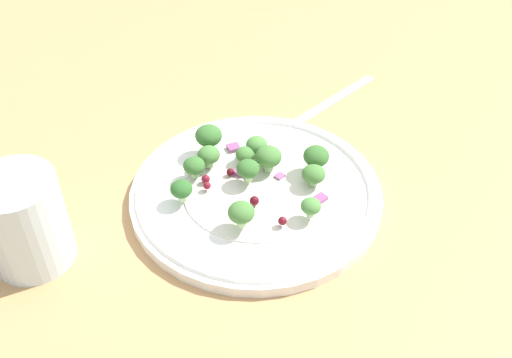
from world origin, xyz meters
TOP-DOWN VIEW (x-y plane):
  - ground_plane at (0.00, 0.00)cm, footprint 180.00×180.00cm
  - plate at (2.00, 2.59)cm, footprint 26.64×26.64cm
  - dressing_pool at (2.00, 2.59)cm, footprint 15.45×15.45cm
  - broccoli_floret_0 at (0.70, -2.48)cm, footprint 2.36×2.36cm
  - broccoli_floret_1 at (-0.30, -0.28)cm, footprint 2.87×2.87cm
  - broccoli_floret_2 at (9.83, 2.73)cm, footprint 2.28×2.28cm
  - broccoli_floret_3 at (-2.17, 8.24)cm, footprint 2.03×2.03cm
  - broccoli_floret_4 at (5.68, -4.45)cm, footprint 2.99×2.99cm
  - broccoli_floret_5 at (7.98, -0.63)cm, footprint 2.33×2.33cm
  - broccoli_floret_6 at (6.14, -2.08)cm, footprint 2.45×2.45cm
  - broccoli_floret_7 at (2.63, 1.60)cm, footprint 2.43×2.43cm
  - broccoli_floret_8 at (4.75, 7.89)cm, footprint 2.63×2.63cm
  - broccoli_floret_9 at (-3.98, 3.52)cm, footprint 2.50×2.50cm
  - broccoli_floret_10 at (-4.83, 1.60)cm, footprint 2.79×2.79cm
  - broccoli_floret_11 at (2.18, -1.66)cm, footprint 2.15×2.15cm
  - cranberry_0 at (7.00, 0.57)cm, footprint 0.91×0.91cm
  - cranberry_1 at (0.80, 8.61)cm, footprint 0.87×0.87cm
  - cranberry_2 at (2.78, 5.07)cm, footprint 0.99×0.99cm
  - cranberry_3 at (4.22, -0.18)cm, footprint 0.83×0.83cm
  - cranberry_4 at (7.06, 1.75)cm, footprint 0.82×0.82cm
  - onion_bit_0 at (2.94, -4.41)cm, footprint 1.55×1.49cm
  - onion_bit_1 at (3.25, 0.30)cm, footprint 1.40×1.38cm
  - onion_bit_2 at (-0.91, 1.43)cm, footprint 1.28×1.23cm
  - onion_bit_3 at (-4.06, 5.90)cm, footprint 1.56×1.48cm
  - fork at (-9.79, -11.51)cm, footprint 16.93×11.02cm
  - water_glass at (24.65, 5.49)cm, footprint 7.80×7.80cm

SIDE VIEW (x-z plane):
  - ground_plane at x=0.00cm, z-range -2.00..0.00cm
  - fork at x=-9.79cm, z-range 0.00..0.50cm
  - plate at x=2.00cm, z-range 0.01..1.71cm
  - dressing_pool at x=2.00cm, z-range 1.20..1.40cm
  - onion_bit_2 at x=-0.91cm, z-range 1.35..1.66cm
  - onion_bit_3 at x=-4.06cm, z-range 1.46..1.85cm
  - onion_bit_0 at x=2.94cm, z-range 1.51..1.88cm
  - onion_bit_1 at x=3.25cm, z-range 1.46..1.98cm
  - cranberry_3 at x=4.22cm, z-range 1.50..2.33cm
  - cranberry_0 at x=7.00cm, z-range 1.56..2.47cm
  - cranberry_2 at x=2.78cm, z-range 1.54..2.53cm
  - cranberry_4 at x=7.06cm, z-range 1.71..2.53cm
  - cranberry_1 at x=0.80cm, z-range 1.71..2.57cm
  - broccoli_floret_11 at x=2.18cm, z-range 1.54..3.71cm
  - broccoli_floret_9 at x=-3.98cm, z-range 1.62..4.15cm
  - broccoli_floret_6 at x=6.14cm, z-range 1.74..4.23cm
  - broccoli_floret_5 at x=7.98cm, z-range 1.83..4.19cm
  - broccoli_floret_2 at x=9.83cm, z-range 1.89..4.20cm
  - broccoli_floret_0 at x=0.70cm, z-range 1.87..4.26cm
  - broccoli_floret_3 at x=-2.17cm, z-range 2.05..4.11cm
  - broccoli_floret_1 at x=-0.30cm, z-range 1.76..4.67cm
  - broccoli_floret_7 at x=2.63cm, z-range 2.11..4.57cm
  - broccoli_floret_8 at x=4.75cm, z-range 2.14..4.81cm
  - broccoli_floret_10 at x=-4.83cm, z-range 2.18..5.01cm
  - broccoli_floret_4 at x=5.68cm, z-range 2.22..5.26cm
  - water_glass at x=24.65cm, z-range 0.00..9.49cm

